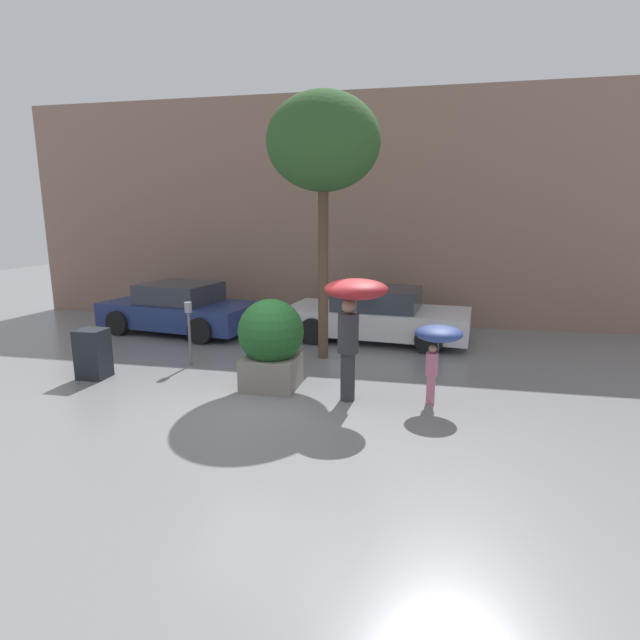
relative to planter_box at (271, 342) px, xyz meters
name	(u,v)px	position (x,y,z in m)	size (l,w,h in m)	color
ground_plane	(265,405)	(0.14, -0.83, -0.80)	(40.00, 40.00, 0.00)	slate
building_facade	(338,211)	(0.14, 5.67, 2.20)	(18.00, 0.30, 6.00)	#8C6B5B
planter_box	(271,342)	(0.00, 0.00, 0.00)	(1.12, 1.12, 1.53)	gray
person_adult	(354,306)	(1.46, -0.40, 0.73)	(0.96, 0.96, 1.96)	#2D2D33
person_child	(438,340)	(2.73, -0.20, 0.23)	(0.73, 0.73, 1.24)	#B76684
parked_car_near	(377,316)	(1.44, 3.77, -0.23)	(4.40, 2.37, 1.23)	silver
parked_car_far	(181,309)	(-3.52, 3.58, -0.23)	(4.09, 2.48, 1.23)	navy
street_tree	(323,144)	(0.50, 1.96, 3.42)	(2.18, 2.18, 5.20)	brown
parking_meter	(189,320)	(-1.94, 0.88, 0.10)	(0.14, 0.14, 1.26)	#595B60
newspaper_box	(93,354)	(-3.31, -0.18, -0.35)	(0.50, 0.44, 0.90)	#1E2328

